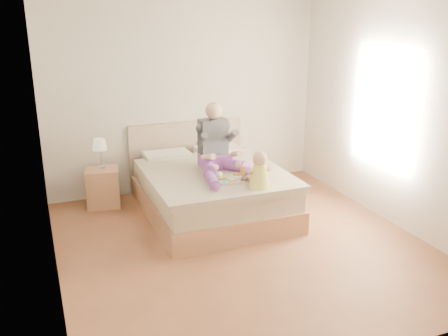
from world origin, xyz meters
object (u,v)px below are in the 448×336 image
object	(u,v)px
adult	(218,151)
baby	(259,172)
tray	(227,177)
bed	(210,188)
nightstand	(103,187)

from	to	relation	value
adult	baby	size ratio (longest dim) A/B	2.45
tray	bed	bearing A→B (deg)	103.34
bed	tray	distance (m)	0.64
nightstand	baby	bearing A→B (deg)	-36.21
bed	tray	size ratio (longest dim) A/B	3.86
adult	tray	world-z (taller)	adult
nightstand	baby	size ratio (longest dim) A/B	1.24
bed	adult	distance (m)	0.58
adult	bed	bearing A→B (deg)	109.40
adult	tray	bearing A→B (deg)	-95.29
bed	nightstand	bearing A→B (deg)	151.78
nightstand	tray	world-z (taller)	tray
tray	baby	world-z (taller)	baby
nightstand	tray	size ratio (longest dim) A/B	0.93
bed	baby	size ratio (longest dim) A/B	5.12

